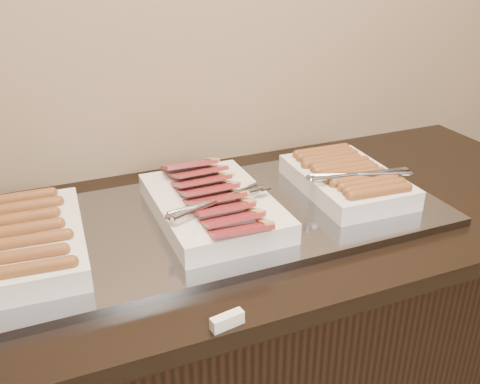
% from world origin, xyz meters
% --- Properties ---
extents(counter, '(2.06, 0.76, 0.90)m').
position_xyz_m(counter, '(0.00, 2.13, 0.45)').
color(counter, black).
rests_on(counter, ground).
extents(warming_tray, '(1.20, 0.50, 0.02)m').
position_xyz_m(warming_tray, '(-0.02, 2.13, 0.91)').
color(warming_tray, gray).
rests_on(warming_tray, counter).
extents(dish_left, '(0.27, 0.39, 0.07)m').
position_xyz_m(dish_left, '(-0.41, 2.13, 0.95)').
color(dish_left, white).
rests_on(dish_left, warming_tray).
extents(dish_center, '(0.28, 0.42, 0.09)m').
position_xyz_m(dish_center, '(0.02, 2.13, 0.95)').
color(dish_center, white).
rests_on(dish_center, warming_tray).
extents(dish_right, '(0.27, 0.35, 0.08)m').
position_xyz_m(dish_right, '(0.39, 2.13, 0.96)').
color(dish_right, white).
rests_on(dish_right, warming_tray).
extents(label_holder, '(0.06, 0.03, 0.02)m').
position_xyz_m(label_holder, '(-0.09, 1.77, 0.91)').
color(label_holder, white).
rests_on(label_holder, counter).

